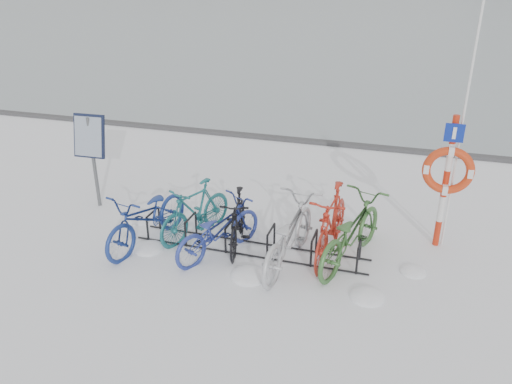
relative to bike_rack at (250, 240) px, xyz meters
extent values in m
plane|color=white|center=(0.00, 0.00, -0.18)|extent=(900.00, 900.00, 0.00)
cube|color=#3F3F42|center=(0.00, 5.90, -0.13)|extent=(400.00, 0.25, 0.10)
cylinder|color=black|center=(-1.80, -0.22, 0.04)|extent=(0.04, 0.04, 0.44)
cylinder|color=black|center=(-1.80, 0.22, 0.04)|extent=(0.04, 0.04, 0.44)
cylinder|color=black|center=(-1.80, 0.00, 0.26)|extent=(0.04, 0.44, 0.04)
cylinder|color=black|center=(-1.08, -0.22, 0.04)|extent=(0.04, 0.04, 0.44)
cylinder|color=black|center=(-1.08, 0.22, 0.04)|extent=(0.04, 0.04, 0.44)
cylinder|color=black|center=(-1.08, 0.00, 0.26)|extent=(0.04, 0.44, 0.04)
cylinder|color=black|center=(-0.36, -0.22, 0.04)|extent=(0.04, 0.04, 0.44)
cylinder|color=black|center=(-0.36, 0.22, 0.04)|extent=(0.04, 0.04, 0.44)
cylinder|color=black|center=(-0.36, 0.00, 0.26)|extent=(0.04, 0.44, 0.04)
cylinder|color=black|center=(0.36, -0.22, 0.04)|extent=(0.04, 0.04, 0.44)
cylinder|color=black|center=(0.36, 0.22, 0.04)|extent=(0.04, 0.04, 0.44)
cylinder|color=black|center=(0.36, 0.00, 0.26)|extent=(0.04, 0.44, 0.04)
cylinder|color=black|center=(1.08, -0.22, 0.04)|extent=(0.04, 0.04, 0.44)
cylinder|color=black|center=(1.08, 0.22, 0.04)|extent=(0.04, 0.04, 0.44)
cylinder|color=black|center=(1.08, 0.00, 0.26)|extent=(0.04, 0.44, 0.04)
cylinder|color=black|center=(1.80, -0.22, 0.04)|extent=(0.04, 0.04, 0.44)
cylinder|color=black|center=(1.80, 0.22, 0.04)|extent=(0.04, 0.04, 0.44)
cylinder|color=black|center=(1.80, 0.00, 0.26)|extent=(0.04, 0.44, 0.04)
cylinder|color=black|center=(0.00, -0.22, -0.16)|extent=(4.00, 0.03, 0.03)
cylinder|color=black|center=(0.00, 0.22, -0.16)|extent=(4.00, 0.03, 0.03)
cylinder|color=#595B5E|center=(-3.42, 0.76, 0.73)|extent=(0.07, 0.07, 1.81)
cube|color=black|center=(-3.42, 0.73, 1.28)|extent=(0.63, 0.25, 0.82)
cube|color=#8C99AD|center=(-3.42, 0.69, 1.28)|extent=(0.57, 0.19, 0.73)
cylinder|color=red|center=(3.00, 1.10, 0.05)|extent=(0.10, 0.10, 0.46)
cylinder|color=silver|center=(3.00, 1.10, 0.50)|extent=(0.10, 0.10, 0.46)
cylinder|color=red|center=(3.00, 1.10, 0.96)|extent=(0.10, 0.10, 0.46)
cylinder|color=silver|center=(3.00, 1.10, 1.42)|extent=(0.10, 0.10, 0.46)
cylinder|color=red|center=(3.00, 1.10, 1.87)|extent=(0.10, 0.10, 0.46)
torus|color=red|center=(3.00, 1.01, 1.22)|extent=(0.80, 0.13, 0.80)
cube|color=navy|center=(3.00, 1.02, 1.84)|extent=(0.29, 0.03, 0.29)
cylinder|color=silver|center=(3.10, 1.15, 1.89)|extent=(0.04, 0.04, 4.15)
imported|color=navy|center=(-1.73, -0.28, 0.34)|extent=(1.09, 2.10, 1.05)
imported|color=#1C6369|center=(-1.08, 0.22, 0.33)|extent=(1.06, 1.75, 1.02)
imported|color=navy|center=(-0.47, -0.25, 0.29)|extent=(1.37, 1.90, 0.95)
imported|color=black|center=(-0.26, 0.10, 0.31)|extent=(0.77, 1.69, 0.98)
imported|color=#AEB1B6|center=(0.70, -0.21, 0.36)|extent=(0.96, 2.15, 1.09)
imported|color=#B5281B|center=(1.30, 0.28, 0.41)|extent=(0.70, 2.00, 1.18)
imported|color=#396832|center=(1.63, 0.16, 0.37)|extent=(1.33, 2.22, 1.10)
ellipsoid|color=white|center=(1.37, 0.78, -0.18)|extent=(0.42, 0.42, 0.15)
ellipsoid|color=white|center=(0.59, 0.42, -0.18)|extent=(0.33, 0.33, 0.12)
ellipsoid|color=white|center=(-1.09, 0.75, -0.18)|extent=(0.45, 0.45, 0.16)
ellipsoid|color=white|center=(-1.65, -0.49, -0.18)|extent=(0.53, 0.53, 0.18)
ellipsoid|color=white|center=(2.03, -0.78, -0.18)|extent=(0.52, 0.52, 0.18)
ellipsoid|color=white|center=(0.23, -0.77, -0.18)|extent=(0.59, 0.59, 0.21)
ellipsoid|color=white|center=(2.65, 0.10, -0.18)|extent=(0.42, 0.42, 0.15)
ellipsoid|color=white|center=(-2.31, 0.38, -0.18)|extent=(0.39, 0.39, 0.14)
camera|label=1|loc=(2.25, -6.95, 4.13)|focal=35.00mm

